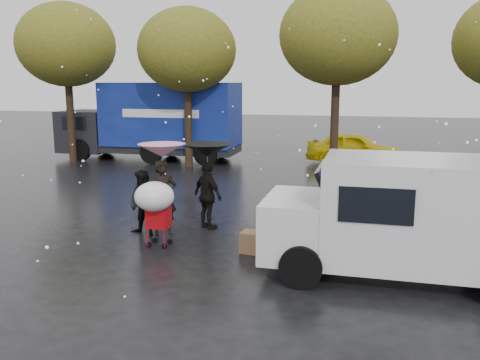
% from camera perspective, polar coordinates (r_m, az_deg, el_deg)
% --- Properties ---
extents(ground, '(90.00, 90.00, 0.00)m').
position_cam_1_polar(ground, '(11.24, -6.29, -7.39)').
color(ground, black).
rests_on(ground, ground).
extents(person_pink, '(0.76, 0.68, 1.75)m').
position_cam_1_polar(person_pink, '(11.95, -8.62, -1.98)').
color(person_pink, black).
rests_on(person_pink, ground).
extents(person_middle, '(0.86, 0.73, 1.53)m').
position_cam_1_polar(person_middle, '(11.98, -10.75, -2.56)').
color(person_middle, black).
rests_on(person_middle, ground).
extents(person_black, '(1.03, 0.88, 1.65)m').
position_cam_1_polar(person_black, '(12.28, -3.63, -1.76)').
color(person_black, black).
rests_on(person_black, ground).
extents(umbrella_pink, '(1.09, 1.09, 2.14)m').
position_cam_1_polar(umbrella_pink, '(11.76, -8.77, 3.30)').
color(umbrella_pink, '#4C4C4C').
rests_on(umbrella_pink, ground).
extents(umbrella_black, '(1.19, 1.19, 2.08)m').
position_cam_1_polar(umbrella_black, '(12.09, -3.69, 3.35)').
color(umbrella_black, '#4C4C4C').
rests_on(umbrella_black, ground).
extents(vendor_cart, '(1.52, 0.80, 1.27)m').
position_cam_1_polar(vendor_cart, '(10.97, 6.92, -3.91)').
color(vendor_cart, slate).
rests_on(vendor_cart, ground).
extents(shopping_cart, '(0.84, 0.84, 1.46)m').
position_cam_1_polar(shopping_cart, '(10.91, -9.52, -2.24)').
color(shopping_cart, '#BC0A11').
rests_on(shopping_cart, ground).
extents(white_van, '(4.91, 2.18, 2.20)m').
position_cam_1_polar(white_van, '(9.64, 18.50, -3.83)').
color(white_van, white).
rests_on(white_van, ground).
extents(blue_truck, '(8.30, 2.60, 3.50)m').
position_cam_1_polar(blue_truck, '(23.63, -9.61, 6.51)').
color(blue_truck, navy).
rests_on(blue_truck, ground).
extents(box_ground_near, '(0.55, 0.47, 0.44)m').
position_cam_1_polar(box_ground_near, '(10.72, 1.51, -7.00)').
color(box_ground_near, brown).
rests_on(box_ground_near, ground).
extents(box_ground_far, '(0.51, 0.46, 0.33)m').
position_cam_1_polar(box_ground_far, '(12.13, 9.16, -5.29)').
color(box_ground_far, brown).
rests_on(box_ground_far, ground).
extents(yellow_taxi, '(4.22, 1.98, 1.40)m').
position_cam_1_polar(yellow_taxi, '(22.60, 12.76, 3.50)').
color(yellow_taxi, '#DCC10B').
rests_on(yellow_taxi, ground).
extents(tree_row, '(21.60, 4.40, 7.12)m').
position_cam_1_polar(tree_row, '(20.48, 2.28, 15.14)').
color(tree_row, black).
rests_on(tree_row, ground).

